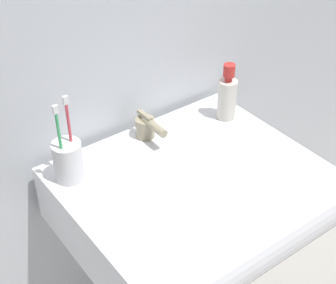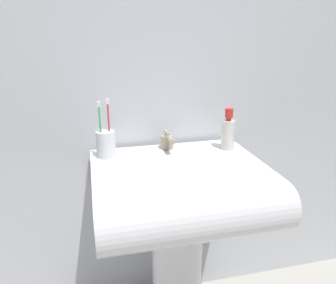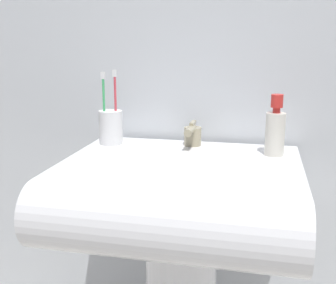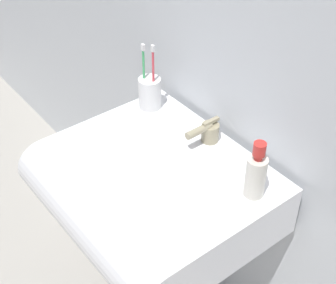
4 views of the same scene
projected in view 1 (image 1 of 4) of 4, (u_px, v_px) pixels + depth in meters
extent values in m
cube|color=white|center=(184.00, 192.00, 1.32)|extent=(0.61, 0.45, 0.16)
cylinder|color=white|center=(244.00, 244.00, 1.18)|extent=(0.61, 0.16, 0.16)
cylinder|color=tan|center=(144.00, 128.00, 1.37)|extent=(0.05, 0.05, 0.05)
cylinder|color=tan|center=(153.00, 127.00, 1.32)|extent=(0.02, 0.09, 0.02)
cube|color=tan|center=(143.00, 116.00, 1.35)|extent=(0.01, 0.06, 0.01)
cylinder|color=white|center=(68.00, 161.00, 1.22)|extent=(0.07, 0.07, 0.10)
cylinder|color=#3FB266|center=(61.00, 147.00, 1.17)|extent=(0.01, 0.01, 0.18)
cube|color=white|center=(55.00, 109.00, 1.11)|extent=(0.01, 0.01, 0.02)
cylinder|color=#D83F4C|center=(71.00, 138.00, 1.19)|extent=(0.01, 0.01, 0.19)
cube|color=white|center=(65.00, 100.00, 1.13)|extent=(0.01, 0.01, 0.02)
cylinder|color=silver|center=(227.00, 99.00, 1.43)|extent=(0.05, 0.05, 0.12)
cylinder|color=red|center=(229.00, 79.00, 1.39)|extent=(0.02, 0.02, 0.01)
cylinder|color=red|center=(229.00, 70.00, 1.37)|extent=(0.03, 0.03, 0.03)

